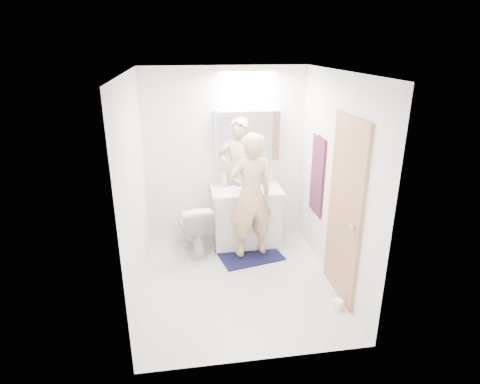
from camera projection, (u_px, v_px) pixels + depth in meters
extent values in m
plane|color=silver|center=(239.00, 282.00, 4.74)|extent=(2.50, 2.50, 0.00)
plane|color=white|center=(239.00, 72.00, 3.89)|extent=(2.50, 2.50, 0.00)
plane|color=white|center=(225.00, 157.00, 5.47)|extent=(2.50, 0.00, 2.50)
plane|color=white|center=(263.00, 240.00, 3.16)|extent=(2.50, 0.00, 2.50)
plane|color=white|center=(135.00, 193.00, 4.16)|extent=(0.00, 2.50, 2.50)
plane|color=white|center=(336.00, 182.00, 4.47)|extent=(0.00, 2.50, 2.50)
cube|color=silver|center=(246.00, 218.00, 5.53)|extent=(0.90, 0.55, 0.78)
cube|color=silver|center=(246.00, 190.00, 5.38)|extent=(0.95, 0.58, 0.04)
cylinder|color=silver|center=(246.00, 187.00, 5.40)|extent=(0.36, 0.36, 0.03)
cylinder|color=silver|center=(244.00, 178.00, 5.55)|extent=(0.02, 0.02, 0.16)
cube|color=white|center=(248.00, 136.00, 5.34)|extent=(0.88, 0.14, 0.70)
cube|color=silver|center=(249.00, 137.00, 5.27)|extent=(0.84, 0.01, 0.66)
imported|color=white|center=(194.00, 227.00, 5.33)|extent=(0.51, 0.75, 0.70)
cube|color=#121438|center=(250.00, 255.00, 5.32)|extent=(0.90, 0.71, 0.02)
imported|color=#D7AF81|center=(250.00, 196.00, 5.02)|extent=(0.66, 0.51, 1.62)
cube|color=tan|center=(345.00, 211.00, 4.22)|extent=(0.04, 0.80, 2.00)
sphere|color=gold|center=(352.00, 228.00, 3.95)|extent=(0.06, 0.06, 0.06)
cube|color=#102033|center=(317.00, 176.00, 5.01)|extent=(0.02, 0.42, 1.00)
cylinder|color=silver|center=(319.00, 135.00, 4.83)|extent=(0.07, 0.02, 0.02)
imported|color=beige|center=(224.00, 178.00, 5.44)|extent=(0.13, 0.13, 0.23)
imported|color=#5485B4|center=(229.00, 179.00, 5.48)|extent=(0.12, 0.12, 0.18)
imported|color=#4554CF|center=(261.00, 181.00, 5.54)|extent=(0.10, 0.10, 0.10)
cylinder|color=white|center=(338.00, 305.00, 4.25)|extent=(0.11, 0.11, 0.10)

